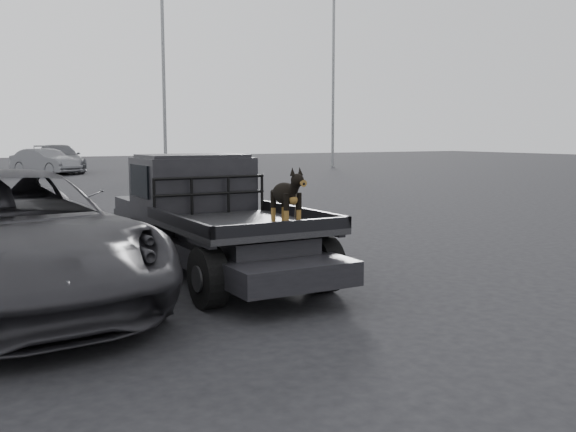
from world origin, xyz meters
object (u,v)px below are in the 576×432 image
dog (286,198)px  floodlight_far (333,53)px  distant_car_b (59,159)px  flatbed_ute (216,245)px  floodlight_mid (163,53)px  parked_suv (3,238)px  distant_car_a (45,162)px

dog → floodlight_far: floodlight_far is taller
dog → distant_car_b: 31.30m
flatbed_ute → dog: dog is taller
dog → distant_car_b: dog is taller
floodlight_mid → distant_car_b: bearing=132.8°
parked_suv → distant_car_b: parked_suv is taller
distant_car_a → floodlight_far: bearing=-32.5°
parked_suv → distant_car_a: bearing=75.1°
dog → distant_car_a: 29.74m
distant_car_b → dog: bearing=-95.2°
parked_suv → floodlight_mid: 27.50m
parked_suv → floodlight_mid: bearing=61.9°
flatbed_ute → floodlight_mid: 26.40m
distant_car_a → floodlight_far: floodlight_far is taller
flatbed_ute → floodlight_far: (19.96, 27.31, 7.00)m
distant_car_b → floodlight_far: floodlight_far is taller
floodlight_mid → floodlight_far: bearing=12.2°
flatbed_ute → dog: size_ratio=7.30×
flatbed_ute → floodlight_mid: floodlight_mid is taller
distant_car_a → floodlight_mid: bearing=-62.0°
floodlight_far → floodlight_mid: bearing=-167.8°
flatbed_ute → distant_car_b: bearing=84.6°
parked_suv → floodlight_far: size_ratio=0.44×
distant_car_a → flatbed_ute: bearing=-123.6°
floodlight_mid → floodlight_far: 12.84m
flatbed_ute → distant_car_a: bearing=86.3°
parked_suv → flatbed_ute: bearing=-1.1°
distant_car_b → flatbed_ute: bearing=-96.1°
flatbed_ute → floodlight_mid: (7.45, 24.61, 5.99)m
parked_suv → distant_car_a: size_ratio=1.42×
distant_car_a → distant_car_b: 1.78m
flatbed_ute → parked_suv: parked_suv is taller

